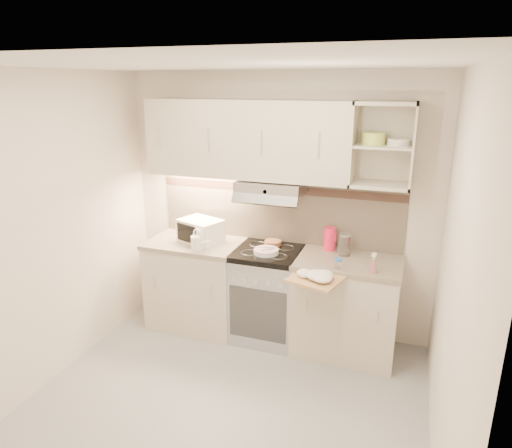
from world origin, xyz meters
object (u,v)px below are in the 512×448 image
Objects in this scene: pink_pitcher at (330,239)px; spray_bottle at (374,264)px; watering_can at (198,242)px; glass_jar at (345,245)px; plate_stack at (266,251)px; electric_range at (267,294)px; microwave at (201,231)px; cutting_board at (316,279)px.

spray_bottle is (0.44, -0.41, -0.04)m from pink_pitcher.
glass_jar is at bearing 33.89° from watering_can.
watering_can is 0.64m from plate_stack.
electric_range is 3.90× the size of watering_can.
microwave reaches higher than pink_pitcher.
plate_stack is at bearing -164.88° from glass_jar.
glass_jar is at bearing -20.85° from pink_pitcher.
glass_jar is at bearing 8.26° from electric_range.
pink_pitcher reaches higher than cutting_board.
pink_pitcher is (0.54, 0.20, 0.56)m from electric_range.
glass_jar is (0.15, -0.10, -0.00)m from pink_pitcher.
pink_pitcher is at bearing 40.00° from watering_can.
microwave is 1.19× the size of cutting_board.
plate_stack reaches higher than electric_range.
microwave is 0.23m from watering_can.
watering_can reaches higher than spray_bottle.
watering_can is at bearing -176.54° from cutting_board.
watering_can is (0.07, -0.21, -0.04)m from microwave.
electric_range is 2.29× the size of cutting_board.
glass_jar reaches higher than watering_can.
spray_bottle is at bearing -30.37° from pink_pitcher.
electric_range is 0.89m from microwave.
cutting_board is (1.24, -0.45, -0.14)m from microwave.
microwave is at bearing 175.89° from spray_bottle.
electric_range is 3.96× the size of plate_stack.
plate_stack is (0.01, -0.08, 0.47)m from electric_range.
cutting_board is (-0.14, -0.53, -0.13)m from glass_jar.
microwave is 2.06× the size of plate_stack.
pink_pitcher is at bearing 146.42° from glass_jar.
spray_bottle is at bearing 42.15° from cutting_board.
pink_pitcher is 0.64m from cutting_board.
pink_pitcher is 1.19× the size of spray_bottle.
watering_can is at bearing -167.39° from glass_jar.
watering_can is 1.11× the size of glass_jar.
cutting_board is at bearing 9.84° from watering_can.
microwave reaches higher than cutting_board.
watering_can reaches higher than electric_range.
pink_pitcher is (0.53, 0.28, 0.09)m from plate_stack.
spray_bottle is at bearing -12.03° from electric_range.
spray_bottle reaches higher than electric_range.
plate_stack is (0.63, 0.11, -0.05)m from watering_can.
microwave reaches higher than glass_jar.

